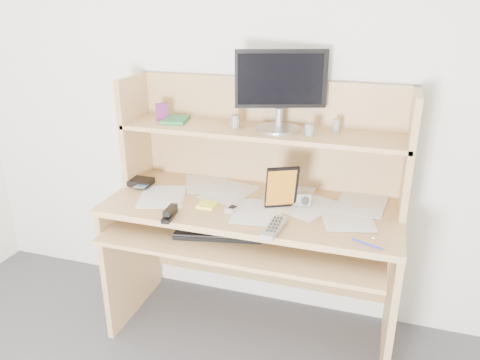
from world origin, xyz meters
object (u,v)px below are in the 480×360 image
(desk, at_px, (256,207))
(tv_remote, at_px, (274,227))
(keyboard, at_px, (218,232))
(game_case, at_px, (282,187))
(monitor, at_px, (280,88))

(desk, bearing_deg, tv_remote, -62.12)
(desk, xyz_separation_m, keyboard, (-0.11, -0.25, -0.03))
(tv_remote, distance_m, game_case, 0.24)
(monitor, bearing_deg, desk, -148.94)
(desk, xyz_separation_m, monitor, (0.08, 0.10, 0.59))
(tv_remote, xyz_separation_m, game_case, (-0.02, 0.22, 0.09))
(keyboard, bearing_deg, monitor, 48.92)
(desk, xyz_separation_m, game_case, (0.15, -0.10, 0.17))
(desk, distance_m, keyboard, 0.28)
(tv_remote, bearing_deg, keyboard, 172.79)
(keyboard, bearing_deg, game_case, 18.19)
(keyboard, distance_m, game_case, 0.36)
(desk, height_order, tv_remote, desk)
(keyboard, relative_size, game_case, 2.00)
(desk, distance_m, tv_remote, 0.36)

